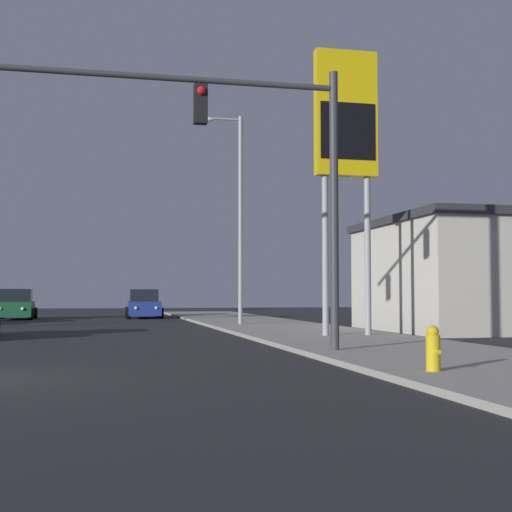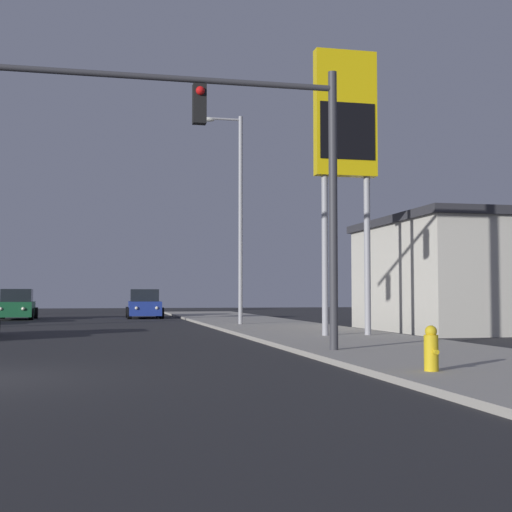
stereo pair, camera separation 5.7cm
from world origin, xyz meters
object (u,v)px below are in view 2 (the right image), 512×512
Objects in this scene: traffic_light_mast at (218,143)px; gas_station_sign at (345,129)px; car_green at (17,306)px; car_blue at (144,305)px; fire_hydrant at (431,349)px; street_lamp at (238,208)px.

gas_station_sign is (4.96, 5.46, 1.80)m from traffic_light_mast.
car_green is 24.23m from gas_station_sign.
car_blue reaches higher than fire_hydrant.
gas_station_sign is at bearing -78.64° from street_lamp.
street_lamp reaches higher than car_blue.
fire_hydrant is (2.89, -31.01, -0.27)m from car_blue.
street_lamp is (3.24, -12.00, 4.36)m from car_blue.
street_lamp is at bearing 88.96° from fire_hydrant.
fire_hydrant is at bearing -58.82° from traffic_light_mast.
car_green is 0.48× the size of traffic_light_mast.
car_blue and car_green have the same top height.
traffic_light_mast is at bearing -102.52° from street_lamp.
traffic_light_mast is (7.09, -25.65, 4.05)m from car_green.
street_lamp is at bearing 106.37° from car_blue.
car_green is at bearing 108.11° from fire_hydrant.
car_blue is 7.06m from car_green.
traffic_light_mast is (0.06, -26.33, 4.05)m from car_blue.
traffic_light_mast is at bearing 103.18° from car_green.
gas_station_sign is at bearing 47.72° from traffic_light_mast.
car_blue is at bearing 103.52° from gas_station_sign.
car_blue is 13.17m from street_lamp.
car_green is 15.89m from street_lamp.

